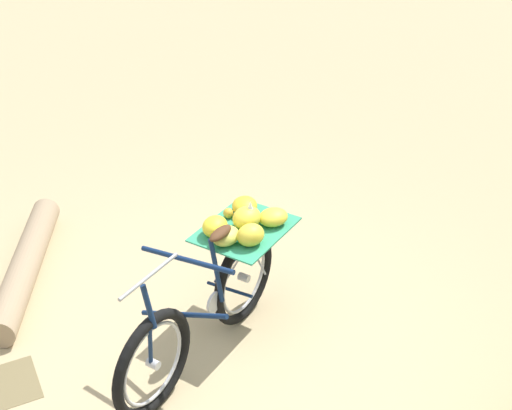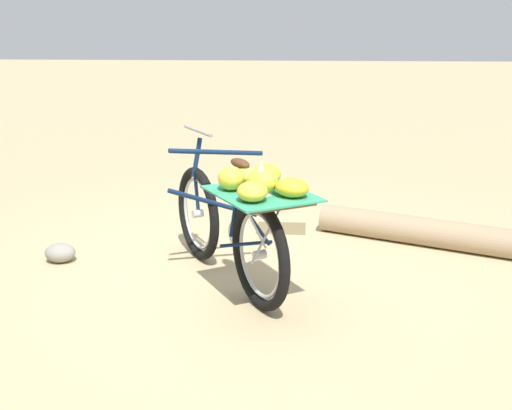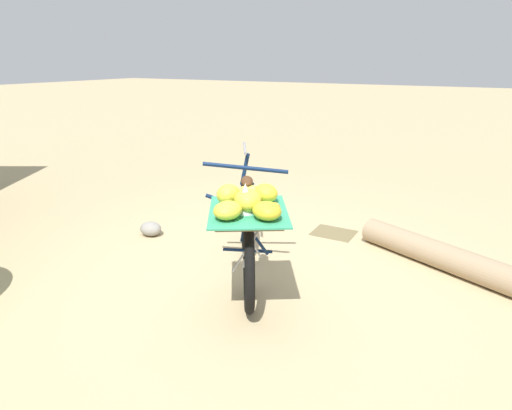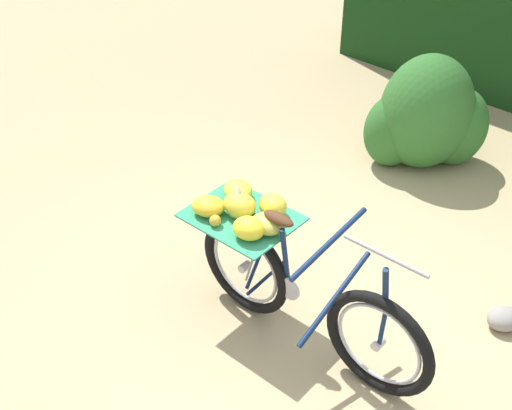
% 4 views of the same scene
% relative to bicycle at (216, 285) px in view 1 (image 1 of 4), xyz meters
% --- Properties ---
extents(ground_plane, '(60.00, 60.00, 0.00)m').
position_rel_bicycle_xyz_m(ground_plane, '(-0.26, -0.01, -0.53)').
color(ground_plane, tan).
extents(bicycle, '(1.19, 1.67, 1.03)m').
position_rel_bicycle_xyz_m(bicycle, '(0.00, 0.00, 0.00)').
color(bicycle, black).
rests_on(bicycle, ground_plane).
extents(fallen_log, '(1.67, 0.90, 0.24)m').
position_rel_bicycle_xyz_m(fallen_log, '(1.42, 1.07, -0.41)').
color(fallen_log, '#9E8466').
rests_on(fallen_log, ground_plane).
extents(leaf_litter_patch, '(0.44, 0.36, 0.01)m').
position_rel_bicycle_xyz_m(leaf_litter_patch, '(0.26, 1.42, -0.53)').
color(leaf_litter_patch, olive).
rests_on(leaf_litter_patch, ground_plane).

